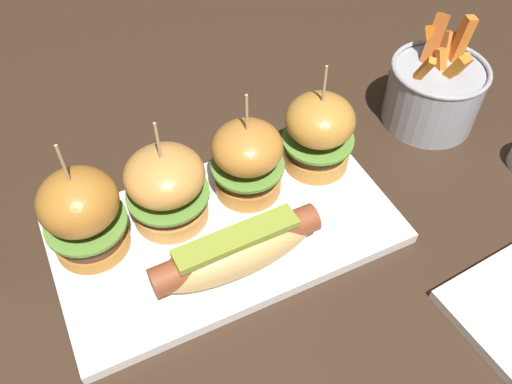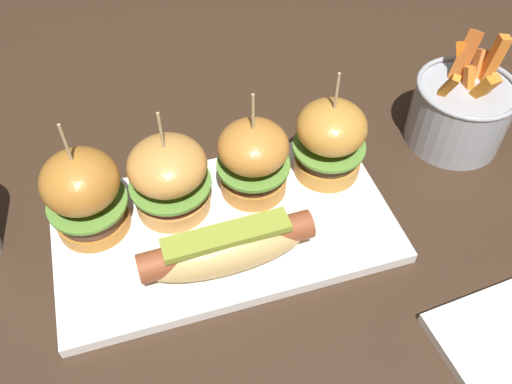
{
  "view_description": "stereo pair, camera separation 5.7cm",
  "coord_description": "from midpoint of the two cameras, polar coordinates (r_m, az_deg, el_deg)",
  "views": [
    {
      "loc": [
        -0.13,
        -0.34,
        0.48
      ],
      "look_at": [
        0.04,
        0.0,
        0.05
      ],
      "focal_mm": 37.72,
      "sensor_mm": 36.0,
      "label": 1
    },
    {
      "loc": [
        -0.07,
        -0.36,
        0.48
      ],
      "look_at": [
        0.04,
        0.0,
        0.05
      ],
      "focal_mm": 37.72,
      "sensor_mm": 36.0,
      "label": 2
    }
  ],
  "objects": [
    {
      "name": "slider_far_left",
      "position": [
        0.57,
        -15.1,
        -0.33
      ],
      "size": [
        0.08,
        0.08,
        0.15
      ],
      "color": "#BA762C",
      "rests_on": "platter_main"
    },
    {
      "name": "fries_bucket",
      "position": [
        0.73,
        22.94,
        7.83
      ],
      "size": [
        0.12,
        0.12,
        0.14
      ],
      "color": "#A8AAB2",
      "rests_on": "ground"
    },
    {
      "name": "hot_dog",
      "position": [
        0.54,
        -0.05,
        -6.11
      ],
      "size": [
        0.18,
        0.06,
        0.05
      ],
      "color": "#DAB068",
      "rests_on": "platter_main"
    },
    {
      "name": "ground_plane",
      "position": [
        0.6,
        -0.66,
        -4.3
      ],
      "size": [
        3.0,
        3.0,
        0.0
      ],
      "primitive_type": "plane",
      "color": "#382619"
    },
    {
      "name": "platter_main",
      "position": [
        0.6,
        -0.66,
        -3.9
      ],
      "size": [
        0.37,
        0.2,
        0.01
      ],
      "primitive_type": "cube",
      "color": "white",
      "rests_on": "ground"
    },
    {
      "name": "slider_far_right",
      "position": [
        0.62,
        10.47,
        5.34
      ],
      "size": [
        0.08,
        0.08,
        0.14
      ],
      "color": "#C98835",
      "rests_on": "platter_main"
    },
    {
      "name": "slider_center_right",
      "position": [
        0.59,
        2.46,
        3.36
      ],
      "size": [
        0.08,
        0.08,
        0.14
      ],
      "color": "#C67F33",
      "rests_on": "platter_main"
    },
    {
      "name": "slider_center_left",
      "position": [
        0.58,
        -6.43,
        1.41
      ],
      "size": [
        0.09,
        0.09,
        0.14
      ],
      "color": "#D19145",
      "rests_on": "platter_main"
    }
  ]
}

